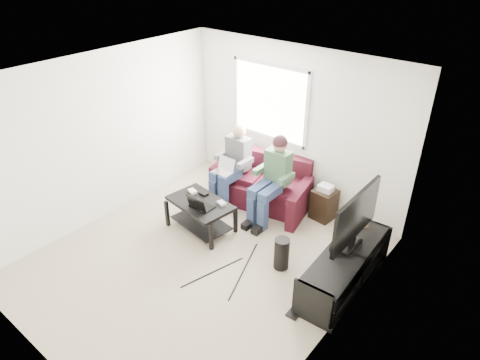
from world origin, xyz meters
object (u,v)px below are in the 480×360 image
(tv, at_px, (356,217))
(tv_stand, at_px, (344,270))
(subwoofer, at_px, (282,254))
(sofa, at_px, (262,185))
(end_table, at_px, (324,203))
(coffee_table, at_px, (200,209))

(tv, bearing_deg, tv_stand, -88.53)
(tv_stand, xyz_separation_m, subwoofer, (-0.82, -0.23, -0.01))
(tv_stand, xyz_separation_m, tv, (-0.00, 0.10, 0.77))
(tv, bearing_deg, subwoofer, -157.84)
(sofa, bearing_deg, end_table, 11.72)
(sofa, distance_m, coffee_table, 1.27)
(coffee_table, xyz_separation_m, end_table, (1.31, 1.47, -0.10))
(sofa, height_order, subwoofer, sofa)
(sofa, xyz_separation_m, coffee_table, (-0.24, -1.24, 0.06))
(sofa, xyz_separation_m, subwoofer, (1.23, -1.19, -0.07))
(tv, xyz_separation_m, subwoofer, (-0.82, -0.33, -0.78))
(tv, height_order, end_table, tv)
(sofa, relative_size, subwoofer, 4.03)
(coffee_table, xyz_separation_m, tv, (2.28, 0.38, 0.65))
(coffee_table, xyz_separation_m, subwoofer, (1.47, 0.05, -0.13))
(coffee_table, height_order, tv, tv)
(tv_stand, height_order, tv, tv)
(coffee_table, relative_size, subwoofer, 2.26)
(coffee_table, bearing_deg, end_table, 48.18)
(subwoofer, bearing_deg, sofa, 135.81)
(sofa, distance_m, tv_stand, 2.26)
(tv, distance_m, end_table, 1.63)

